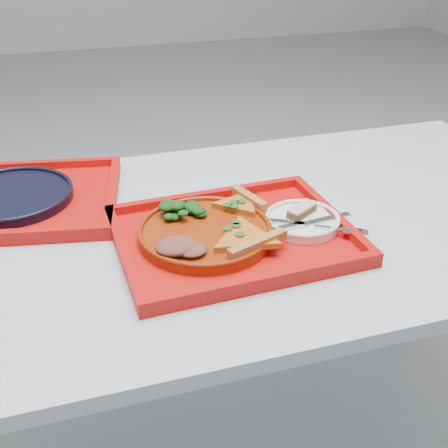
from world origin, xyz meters
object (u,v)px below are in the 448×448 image
(tray_far, at_px, (13,203))
(navy_plate, at_px, (12,197))
(tray_main, at_px, (234,239))
(dinner_plate, at_px, (205,234))
(dessert_bar, at_px, (302,210))

(tray_far, relative_size, navy_plate, 1.73)
(tray_main, relative_size, dinner_plate, 1.73)
(navy_plate, bearing_deg, tray_main, -34.31)
(navy_plate, bearing_deg, dessert_bar, -25.05)
(dinner_plate, bearing_deg, tray_far, 142.83)
(tray_far, distance_m, dessert_bar, 0.63)
(dinner_plate, height_order, dessert_bar, dessert_bar)
(tray_far, relative_size, dinner_plate, 1.73)
(navy_plate, bearing_deg, tray_far, 0.00)
(dessert_bar, bearing_deg, tray_far, 123.97)
(tray_main, height_order, tray_far, same)
(navy_plate, height_order, dessert_bar, dessert_bar)
(dinner_plate, bearing_deg, dessert_bar, 2.47)
(tray_far, height_order, dessert_bar, dessert_bar)
(tray_far, bearing_deg, navy_plate, 0.00)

